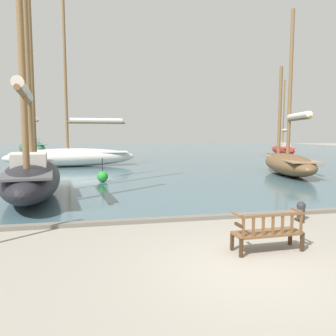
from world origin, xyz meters
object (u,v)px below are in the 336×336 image
at_px(park_bench, 268,231).
at_px(sailboat_outer_port, 71,155).
at_px(mooring_bollard, 301,210).
at_px(channel_buoy, 103,176).
at_px(sailboat_centre_channel, 283,149).
at_px(sailboat_far_starboard, 32,171).
at_px(sailboat_far_port, 288,161).
at_px(sailboat_mid_port, 31,146).

height_order(park_bench, sailboat_outer_port, sailboat_outer_port).
relative_size(sailboat_outer_port, mooring_bollard, 22.09).
xyz_separation_m(park_bench, channel_buoy, (-3.61, 11.35, -0.09)).
bearing_deg(sailboat_centre_channel, sailboat_outer_port, -158.26).
distance_m(sailboat_centre_channel, sailboat_far_starboard, 33.89).
bearing_deg(mooring_bollard, sailboat_far_port, 60.09).
bearing_deg(mooring_bollard, sailboat_centre_channel, 59.94).
distance_m(sailboat_centre_channel, channel_buoy, 29.36).
bearing_deg(sailboat_outer_port, sailboat_far_starboard, -92.43).
height_order(sailboat_outer_port, sailboat_far_port, sailboat_outer_port).
height_order(sailboat_mid_port, channel_buoy, sailboat_mid_port).
relative_size(park_bench, channel_buoy, 1.25).
distance_m(park_bench, sailboat_far_port, 14.72).
height_order(sailboat_mid_port, mooring_bollard, sailboat_mid_port).
relative_size(sailboat_outer_port, sailboat_far_starboard, 1.03).
xyz_separation_m(sailboat_outer_port, sailboat_mid_port, (-5.83, 14.84, 0.17)).
bearing_deg(sailboat_mid_port, sailboat_far_port, -49.30).
height_order(sailboat_centre_channel, mooring_bollard, sailboat_centre_channel).
xyz_separation_m(sailboat_outer_port, sailboat_far_port, (14.11, -8.35, -0.06)).
xyz_separation_m(sailboat_far_starboard, channel_buoy, (2.93, 3.54, -0.78)).
xyz_separation_m(sailboat_centre_channel, mooring_bollard, (-16.27, -28.11, -0.52)).
xyz_separation_m(sailboat_mid_port, sailboat_far_starboard, (5.29, -27.64, -0.04)).
bearing_deg(sailboat_outer_port, sailboat_mid_port, 111.46).
distance_m(sailboat_far_starboard, mooring_bollard, 10.52).
bearing_deg(mooring_bollard, park_bench, -135.83).
distance_m(park_bench, sailboat_far_starboard, 10.21).
height_order(park_bench, channel_buoy, channel_buoy).
xyz_separation_m(mooring_bollard, channel_buoy, (-6.02, 9.01, 0.06)).
distance_m(park_bench, mooring_bollard, 3.37).
distance_m(sailboat_outer_port, mooring_bollard, 20.12).
relative_size(park_bench, sailboat_far_port, 0.16).
relative_size(sailboat_far_port, mooring_bollard, 17.78).
xyz_separation_m(park_bench, sailboat_mid_port, (-11.82, 35.45, 0.73)).
xyz_separation_m(sailboat_outer_port, mooring_bollard, (8.41, -18.27, -0.70)).
bearing_deg(sailboat_far_port, sailboat_centre_channel, 59.86).
bearing_deg(sailboat_outer_port, park_bench, -73.79).
height_order(sailboat_far_port, mooring_bollard, sailboat_far_port).
relative_size(park_bench, sailboat_mid_port, 0.12).
bearing_deg(sailboat_centre_channel, sailboat_far_port, -120.14).
xyz_separation_m(park_bench, sailboat_outer_port, (-5.99, 20.61, 0.56)).
bearing_deg(mooring_bollard, sailboat_outer_port, 114.71).
height_order(park_bench, sailboat_far_starboard, sailboat_far_starboard).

